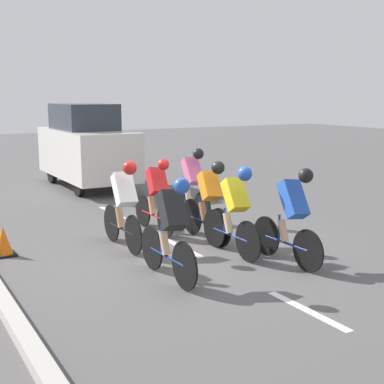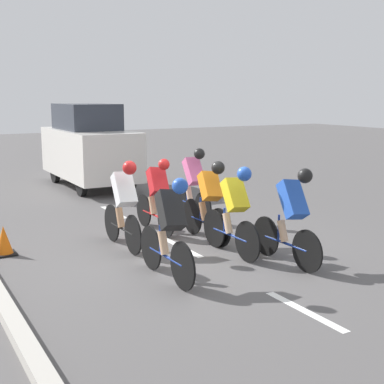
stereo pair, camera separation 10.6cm
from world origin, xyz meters
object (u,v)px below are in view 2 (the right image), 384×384
Objects in this scene: cyclist_white at (124,202)px; cyclist_orange at (209,198)px; cyclist_pink at (193,181)px; cyclist_yellow at (234,208)px; support_car at (89,146)px; cyclist_blue at (291,213)px; cyclist_black at (170,226)px; traffic_cone at (4,241)px; cyclist_red at (157,193)px.

cyclist_white reaches higher than cyclist_orange.
cyclist_pink reaches higher than cyclist_yellow.
support_car is (-0.14, -7.60, 0.37)m from cyclist_yellow.
cyclist_blue reaches higher than cyclist_yellow.
cyclist_blue is at bearing 172.03° from cyclist_black.
cyclist_orange is at bearing -77.68° from cyclist_blue.
cyclist_black is 3.08m from traffic_cone.
cyclist_blue is at bearing 102.32° from cyclist_orange.
cyclist_pink is 4.09m from traffic_cone.
cyclist_red is at bearing -71.81° from cyclist_blue.
cyclist_white reaches higher than cyclist_red.
cyclist_black is 2.17m from cyclist_orange.
cyclist_blue is at bearing 86.28° from cyclist_pink.
cyclist_red is 2.89m from traffic_cone.
cyclist_black is at bearing 78.89° from support_car.
cyclist_white is at bearing -41.44° from cyclist_yellow.
cyclist_pink is 0.98× the size of cyclist_black.
cyclist_yellow is at bearing 102.45° from cyclist_red.
cyclist_blue is 1.01× the size of cyclist_red.
support_car reaches higher than cyclist_black.
traffic_cone is at bearing -15.29° from cyclist_orange.
cyclist_red is 0.99× the size of cyclist_orange.
cyclist_white reaches higher than cyclist_blue.
cyclist_red is at bearing -77.55° from cyclist_yellow.
cyclist_pink reaches higher than cyclist_black.
cyclist_blue is 2.96m from cyclist_red.
cyclist_orange is 0.95m from cyclist_yellow.
cyclist_white reaches higher than cyclist_pink.
traffic_cone is (3.99, 0.73, -0.57)m from cyclist_pink.
support_car is at bearing -87.66° from cyclist_blue.
cyclist_black is 1.02× the size of cyclist_yellow.
cyclist_yellow reaches higher than cyclist_red.
cyclist_black is 3.42× the size of traffic_cone.
cyclist_black is (2.17, 3.16, -0.02)m from cyclist_pink.
cyclist_pink is 1.00× the size of cyclist_orange.
cyclist_red is at bearing -142.87° from cyclist_white.
cyclist_blue reaches higher than cyclist_orange.
cyclist_black is (1.95, -0.27, -0.02)m from cyclist_blue.
cyclist_black is at bearing -7.97° from cyclist_blue.
traffic_cone is (1.87, -0.63, -0.58)m from cyclist_white.
cyclist_black is 8.33m from support_car.
cyclist_yellow is (0.49, -0.84, -0.02)m from cyclist_blue.
cyclist_white is at bearing -47.64° from cyclist_blue.
cyclist_black is 0.41× the size of support_car.
support_car reaches higher than traffic_cone.
traffic_cone is (3.76, -2.70, -0.58)m from cyclist_blue.
cyclist_pink is 2.51m from cyclist_white.
cyclist_yellow is at bearing -59.72° from cyclist_blue.
cyclist_red is 2.02m from cyclist_yellow.
cyclist_black is (0.05, 1.80, -0.03)m from cyclist_white.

